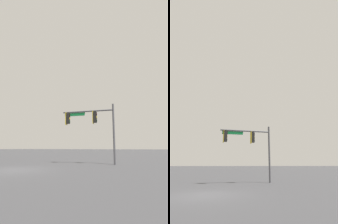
# 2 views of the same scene
# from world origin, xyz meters

# --- Properties ---
(ground_plane) EXTENTS (400.00, 400.00, 0.00)m
(ground_plane) POSITION_xyz_m (0.00, 0.00, 0.00)
(ground_plane) COLOR #38383A
(signal_pole_near) EXTENTS (5.31, 1.35, 5.85)m
(signal_pole_near) POSITION_xyz_m (-2.93, -6.83, 4.22)
(signal_pole_near) COLOR #47474C
(signal_pole_near) RESTS_ON ground_plane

